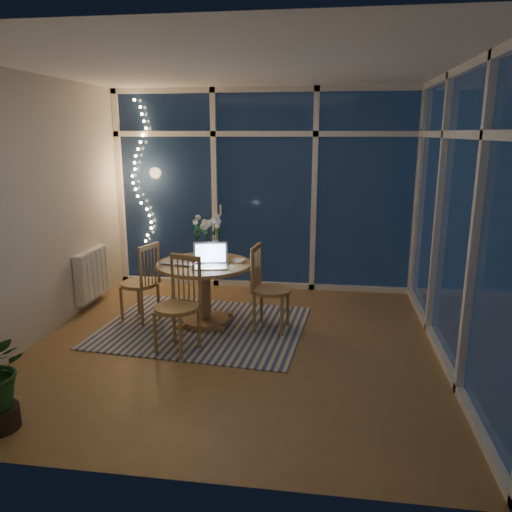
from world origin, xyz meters
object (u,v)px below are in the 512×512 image
dining_table (205,294)px  laptop (210,255)px  chair_right (272,288)px  chair_left (139,282)px  chair_front (176,305)px  flower_vase (209,249)px

dining_table → laptop: (0.11, -0.16, 0.48)m
dining_table → chair_right: 0.75m
dining_table → chair_left: chair_left is taller
dining_table → chair_left: 0.75m
chair_right → laptop: laptop is taller
chair_left → chair_front: 0.98m
chair_front → chair_right: bearing=58.4°
flower_vase → chair_left: bearing=-163.9°
chair_right → chair_front: bearing=136.1°
chair_left → chair_front: size_ratio=0.96×
chair_left → laptop: bearing=97.6°
chair_right → flower_vase: bearing=76.2°
dining_table → laptop: 0.52m
chair_right → laptop: bearing=106.1°
dining_table → chair_left: bearing=180.0°
laptop → flower_vase: laptop is taller
chair_front → laptop: bearing=90.2°
laptop → flower_vase: 0.40m
chair_right → flower_vase: (-0.73, 0.28, 0.33)m
dining_table → chair_front: 0.75m
chair_left → laptop: laptop is taller
chair_right → flower_vase: chair_right is taller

